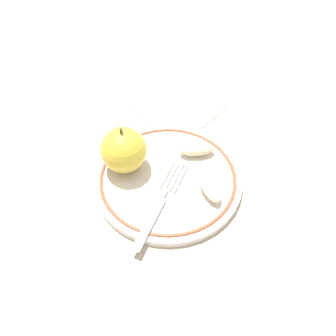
% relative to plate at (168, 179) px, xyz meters
% --- Properties ---
extents(ground_plane, '(2.00, 2.00, 0.00)m').
position_rel_plate_xyz_m(ground_plane, '(0.01, -0.02, -0.01)').
color(ground_plane, '#BCAA8E').
extents(plate, '(0.24, 0.24, 0.02)m').
position_rel_plate_xyz_m(plate, '(0.00, 0.00, 0.00)').
color(plate, silver).
rests_on(plate, ground_plane).
extents(apple_red_whole, '(0.07, 0.07, 0.08)m').
position_rel_plate_xyz_m(apple_red_whole, '(-0.07, -0.02, 0.04)').
color(apple_red_whole, gold).
rests_on(apple_red_whole, plate).
extents(apple_slice_front, '(0.06, 0.06, 0.02)m').
position_rel_plate_xyz_m(apple_slice_front, '(0.01, 0.07, 0.02)').
color(apple_slice_front, beige).
rests_on(apple_slice_front, plate).
extents(apple_slice_back, '(0.06, 0.06, 0.02)m').
position_rel_plate_xyz_m(apple_slice_back, '(0.07, 0.01, 0.02)').
color(apple_slice_back, beige).
rests_on(apple_slice_back, plate).
extents(fork, '(0.05, 0.18, 0.00)m').
position_rel_plate_xyz_m(fork, '(0.02, -0.06, 0.01)').
color(fork, silver).
rests_on(fork, plate).
extents(napkin_folded, '(0.18, 0.16, 0.01)m').
position_rel_plate_xyz_m(napkin_folded, '(-0.09, 0.17, -0.01)').
color(napkin_folded, white).
rests_on(napkin_folded, ground_plane).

